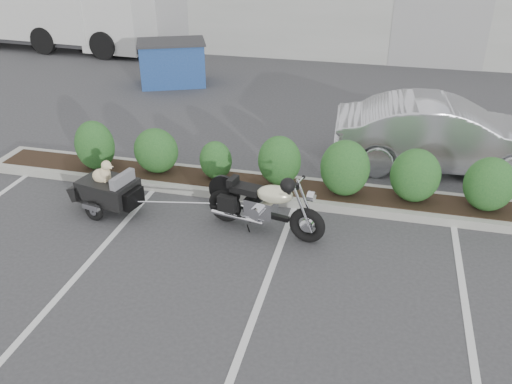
% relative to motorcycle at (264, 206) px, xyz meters
% --- Properties ---
extents(ground, '(90.00, 90.00, 0.00)m').
position_rel_motorcycle_xyz_m(ground, '(-0.85, -0.84, -0.47)').
color(ground, '#38383A').
rests_on(ground, ground).
extents(planter_kerb, '(12.00, 1.00, 0.15)m').
position_rel_motorcycle_xyz_m(planter_kerb, '(0.15, 1.36, -0.40)').
color(planter_kerb, '#9E9E93').
rests_on(planter_kerb, ground).
extents(motorcycle, '(2.05, 0.88, 1.19)m').
position_rel_motorcycle_xyz_m(motorcycle, '(0.00, 0.00, 0.00)').
color(motorcycle, black).
rests_on(motorcycle, ground).
extents(pet_trailer, '(1.67, 0.96, 0.98)m').
position_rel_motorcycle_xyz_m(pet_trailer, '(-2.78, 0.02, -0.06)').
color(pet_trailer, black).
rests_on(pet_trailer, ground).
extents(sedan, '(4.40, 1.85, 1.41)m').
position_rel_motorcycle_xyz_m(sedan, '(2.91, 3.24, 0.23)').
color(sedan, silver).
rests_on(sedan, ground).
extents(dumpster, '(2.31, 1.98, 1.28)m').
position_rel_motorcycle_xyz_m(dumpster, '(-4.51, 7.43, 0.17)').
color(dumpster, navy).
rests_on(dumpster, ground).
extents(delivery_truck, '(7.58, 3.07, 3.39)m').
position_rel_motorcycle_xyz_m(delivery_truck, '(-10.10, 10.99, 1.16)').
color(delivery_truck, beige).
rests_on(delivery_truck, ground).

